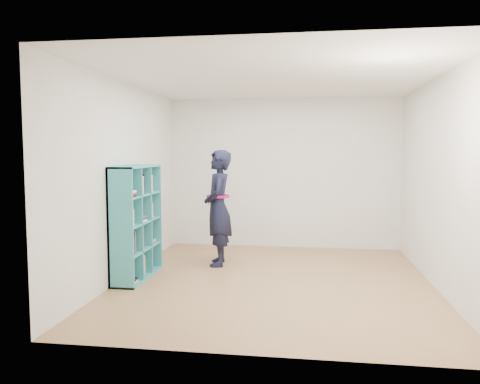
# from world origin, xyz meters

# --- Properties ---
(floor) EXTENTS (4.50, 4.50, 0.00)m
(floor) POSITION_xyz_m (0.00, 0.00, 0.00)
(floor) COLOR olive
(floor) RESTS_ON ground
(ceiling) EXTENTS (4.50, 4.50, 0.00)m
(ceiling) POSITION_xyz_m (0.00, 0.00, 2.60)
(ceiling) COLOR white
(ceiling) RESTS_ON wall_back
(wall_left) EXTENTS (0.02, 4.50, 2.60)m
(wall_left) POSITION_xyz_m (-2.00, 0.00, 1.30)
(wall_left) COLOR silver
(wall_left) RESTS_ON floor
(wall_right) EXTENTS (0.02, 4.50, 2.60)m
(wall_right) POSITION_xyz_m (2.00, 0.00, 1.30)
(wall_right) COLOR silver
(wall_right) RESTS_ON floor
(wall_back) EXTENTS (4.00, 0.02, 2.60)m
(wall_back) POSITION_xyz_m (0.00, 2.25, 1.30)
(wall_back) COLOR silver
(wall_back) RESTS_ON floor
(wall_front) EXTENTS (4.00, 0.02, 2.60)m
(wall_front) POSITION_xyz_m (0.00, -2.25, 1.30)
(wall_front) COLOR silver
(wall_front) RESTS_ON floor
(bookshelf) EXTENTS (0.33, 1.12, 1.50)m
(bookshelf) POSITION_xyz_m (-1.85, -0.07, 0.74)
(bookshelf) COLOR teal
(bookshelf) RESTS_ON floor
(person) EXTENTS (0.50, 0.68, 1.71)m
(person) POSITION_xyz_m (-0.88, 0.77, 0.86)
(person) COLOR black
(person) RESTS_ON floor
(smartphone) EXTENTS (0.05, 0.09, 0.14)m
(smartphone) POSITION_xyz_m (-1.05, 0.83, 0.97)
(smartphone) COLOR silver
(smartphone) RESTS_ON person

